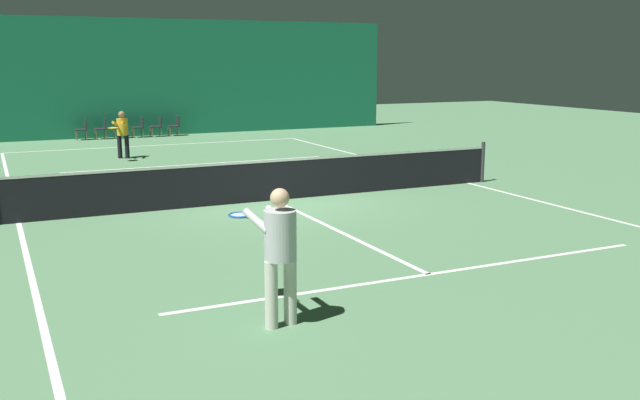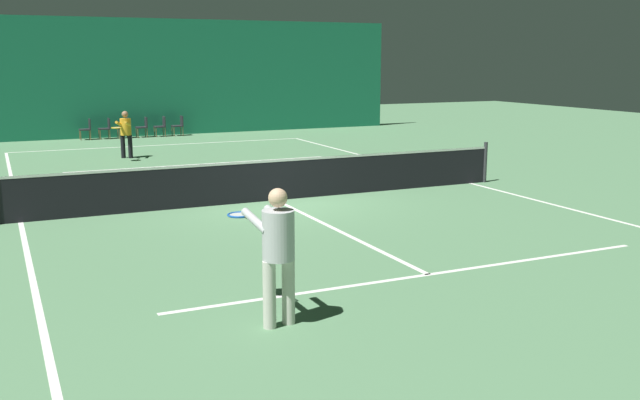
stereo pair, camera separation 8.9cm
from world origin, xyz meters
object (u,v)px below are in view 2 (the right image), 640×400
object	(u,v)px
player_near	(277,246)
courtside_chair_5	(179,124)
player_far	(125,131)
courtside_chair_3	(143,126)
courtside_chair_4	(161,125)
tennis_net	(276,179)
courtside_chair_1	(106,127)
courtside_chair_0	(87,128)
courtside_chair_2	(125,126)

from	to	relation	value
player_near	courtside_chair_5	xyz separation A→B (m)	(4.24, 22.36, -0.52)
player_far	courtside_chair_3	distance (m)	6.52
player_far	player_near	bearing A→B (deg)	23.08
player_far	courtside_chair_4	bearing A→B (deg)	-175.61
tennis_net	courtside_chair_3	size ratio (longest dim) A/B	14.29
player_near	courtside_chair_4	size ratio (longest dim) A/B	2.05
player_near	courtside_chair_3	bearing A→B (deg)	-15.74
courtside_chair_3	courtside_chair_5	xyz separation A→B (m)	(1.51, 0.00, 0.00)
tennis_net	courtside_chair_1	distance (m)	15.08
courtside_chair_3	player_near	bearing A→B (deg)	-6.95
courtside_chair_0	player_far	bearing A→B (deg)	4.48
player_near	courtside_chair_4	bearing A→B (deg)	-17.64
tennis_net	courtside_chair_3	xyz separation A→B (m)	(-0.12, 15.00, -0.03)
player_far	courtside_chair_1	bearing A→B (deg)	-155.99
courtside_chair_4	courtside_chair_5	world-z (taller)	same
courtside_chair_1	courtside_chair_5	distance (m)	3.02
courtside_chair_4	courtside_chair_5	bearing A→B (deg)	90.00
tennis_net	player_near	xyz separation A→B (m)	(-2.84, -7.37, 0.49)
courtside_chair_0	courtside_chair_2	world-z (taller)	same
courtside_chair_0	courtside_chair_4	xyz separation A→B (m)	(3.02, 0.00, 0.00)
courtside_chair_2	player_far	bearing A→B (deg)	-9.27
courtside_chair_5	courtside_chair_3	bearing A→B (deg)	-90.00
player_far	courtside_chair_5	world-z (taller)	player_far
courtside_chair_5	courtside_chair_4	bearing A→B (deg)	-90.00
player_far	courtside_chair_4	size ratio (longest dim) A/B	1.85
player_far	tennis_net	bearing A→B (deg)	38.70
courtside_chair_3	courtside_chair_5	world-z (taller)	same
tennis_net	player_near	world-z (taller)	player_near
courtside_chair_5	courtside_chair_1	bearing A→B (deg)	-90.00
courtside_chair_4	courtside_chair_3	bearing A→B (deg)	-90.00
player_far	courtside_chair_0	xyz separation A→B (m)	(-0.49, 6.26, -0.42)
courtside_chair_0	courtside_chair_5	bearing A→B (deg)	90.00
courtside_chair_1	courtside_chair_2	distance (m)	0.76
tennis_net	courtside_chair_2	distance (m)	15.02
player_far	courtside_chair_5	distance (m)	7.08
courtside_chair_4	courtside_chair_5	xyz separation A→B (m)	(0.76, 0.00, 0.00)
player_near	courtside_chair_1	xyz separation A→B (m)	(1.21, 22.36, -0.52)
player_near	courtside_chair_1	size ratio (longest dim) A/B	2.05
courtside_chair_0	courtside_chair_3	distance (m)	2.27
tennis_net	courtside_chair_3	world-z (taller)	tennis_net
courtside_chair_3	courtside_chair_5	distance (m)	1.51
courtside_chair_0	courtside_chair_1	size ratio (longest dim) A/B	1.00
courtside_chair_3	courtside_chair_1	bearing A→B (deg)	-90.00
courtside_chair_1	courtside_chair_4	size ratio (longest dim) A/B	1.00
player_far	courtside_chair_2	distance (m)	6.35
courtside_chair_0	courtside_chair_5	xyz separation A→B (m)	(3.78, 0.00, 0.00)
player_near	courtside_chair_3	distance (m)	22.53
player_near	courtside_chair_0	size ratio (longest dim) A/B	2.05
courtside_chair_2	courtside_chair_0	bearing A→B (deg)	-90.00
courtside_chair_1	courtside_chair_3	bearing A→B (deg)	90.00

